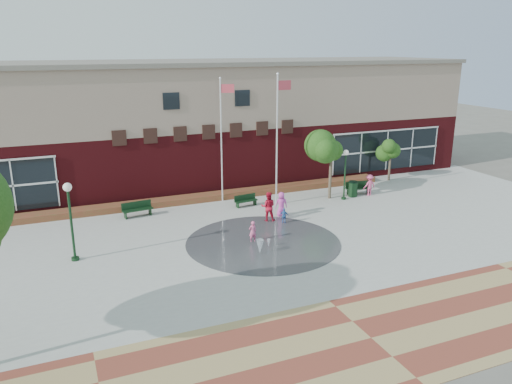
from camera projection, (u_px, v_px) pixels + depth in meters
name	position (u px, v px, depth m)	size (l,w,h in m)	color
ground	(287.00, 264.00, 24.47)	(120.00, 120.00, 0.00)	#666056
plaza_concrete	(256.00, 236.00, 28.01)	(46.00, 18.00, 0.01)	#A8A8A0
paver_band	(371.00, 338.00, 18.28)	(46.00, 6.00, 0.01)	brown
splash_pad	(263.00, 242.00, 27.13)	(8.40, 8.40, 0.01)	#383A3D
library_building	(189.00, 121.00, 38.63)	(44.40, 10.40, 9.20)	#570E13
flower_bed	(214.00, 199.00, 34.74)	(26.00, 1.20, 0.40)	#AA1B26
flagpole_left	(222.00, 134.00, 33.05)	(0.94, 0.37, 8.35)	white
flagpole_right	(278.00, 133.00, 32.20)	(1.07, 0.18, 8.68)	white
lamp_left	(70.00, 213.00, 24.18)	(0.43, 0.43, 4.02)	#143219
lamp_right	(345.00, 169.00, 34.05)	(0.37, 0.37, 3.53)	#143219
bench_left	(138.00, 212.00, 31.13)	(1.93, 0.74, 0.95)	#143219
bench_mid	(246.00, 203.00, 33.12)	(1.61, 0.63, 0.79)	#143219
bench_right	(358.00, 190.00, 35.76)	(1.91, 0.75, 0.94)	#143219
trash_can	(353.00, 189.00, 35.19)	(0.68, 0.68, 1.11)	#143219
tree_mid	(331.00, 149.00, 33.92)	(2.87, 2.87, 4.84)	#44382B
tree_small_right	(391.00, 150.00, 38.89)	(1.95, 1.95, 3.34)	#44382B
water_jet_a	(260.00, 254.00, 25.61)	(0.39, 0.39, 0.76)	white
water_jet_b	(269.00, 247.00, 26.48)	(0.19, 0.19, 0.44)	white
child_splash	(253.00, 232.00, 27.04)	(0.44, 0.29, 1.20)	#E55D92
adult_red	(268.00, 207.00, 30.21)	(0.89, 0.69, 1.83)	#B8152D
adult_pink	(281.00, 204.00, 31.09)	(0.77, 0.50, 1.57)	#D845B3
child_blue	(284.00, 216.00, 29.90)	(0.56, 0.23, 0.96)	#346AB3
person_bench	(369.00, 185.00, 35.40)	(0.99, 0.57, 1.54)	#E05183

